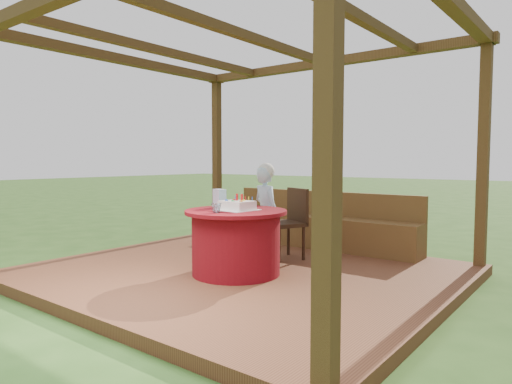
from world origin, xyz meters
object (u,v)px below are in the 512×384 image
(birthday_cake, at_px, (237,205))
(gift_bag, at_px, (219,198))
(chair, at_px, (289,219))
(bench, at_px, (318,229))
(elderly_woman, at_px, (266,211))
(drinking_glass, at_px, (216,208))
(table, at_px, (236,242))

(birthday_cake, height_order, gift_bag, gift_bag)
(chair, xyz_separation_m, birthday_cake, (0.01, -1.05, 0.26))
(bench, height_order, birthday_cake, birthday_cake)
(gift_bag, bearing_deg, chair, 90.53)
(bench, relative_size, chair, 3.34)
(bench, relative_size, gift_bag, 14.03)
(bench, distance_m, birthday_cake, 2.01)
(elderly_woman, bearing_deg, gift_bag, -100.60)
(birthday_cake, xyz_separation_m, drinking_glass, (-0.01, -0.32, -0.00))
(drinking_glass, bearing_deg, elderly_woman, 98.92)
(elderly_woman, xyz_separation_m, gift_bag, (-0.13, -0.72, 0.20))
(bench, height_order, table, bench)
(bench, relative_size, drinking_glass, 27.95)
(table, bearing_deg, bench, 92.65)
(elderly_woman, height_order, drinking_glass, elderly_woman)
(table, distance_m, drinking_glass, 0.52)
(chair, bearing_deg, bench, 96.28)
(chair, height_order, drinking_glass, chair)
(chair, bearing_deg, birthday_cake, -89.40)
(table, xyz_separation_m, gift_bag, (-0.30, 0.06, 0.46))
(chair, distance_m, birthday_cake, 1.08)
(birthday_cake, bearing_deg, gift_bag, 168.23)
(chair, distance_m, elderly_woman, 0.34)
(elderly_woman, bearing_deg, chair, 56.57)
(chair, bearing_deg, drinking_glass, -90.03)
(table, bearing_deg, drinking_glass, -88.51)
(chair, height_order, elderly_woman, elderly_woman)
(elderly_woman, xyz_separation_m, drinking_glass, (0.17, -1.10, 0.14))
(bench, distance_m, gift_bag, 1.97)
(chair, height_order, birthday_cake, chair)
(gift_bag, height_order, drinking_glass, gift_bag)
(bench, relative_size, elderly_woman, 2.45)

